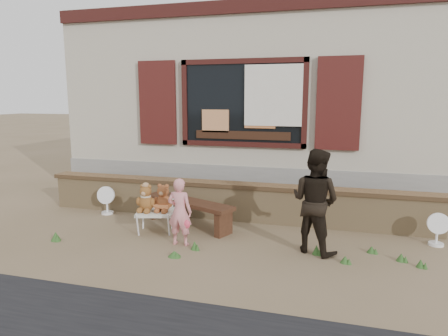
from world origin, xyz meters
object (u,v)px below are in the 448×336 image
(child, at_px, (180,212))
(adult, at_px, (315,201))
(bench, at_px, (188,207))
(folding_chair, at_px, (155,213))
(teddy_bear_left, at_px, (146,197))
(teddy_bear_right, at_px, (164,197))

(child, distance_m, adult, 1.96)
(bench, bearing_deg, folding_chair, -108.97)
(bench, relative_size, teddy_bear_left, 3.91)
(folding_chair, relative_size, teddy_bear_left, 1.53)
(folding_chair, distance_m, child, 0.75)
(adult, bearing_deg, child, 34.24)
(teddy_bear_right, bearing_deg, folding_chair, -180.00)
(bench, xyz_separation_m, teddy_bear_right, (-0.27, -0.40, 0.25))
(teddy_bear_left, distance_m, teddy_bear_right, 0.28)
(adult, bearing_deg, bench, 10.77)
(child, bearing_deg, adult, -172.47)
(bench, height_order, child, child)
(adult, bearing_deg, teddy_bear_right, 21.82)
(teddy_bear_left, distance_m, adult, 2.66)
(bench, bearing_deg, adult, 7.72)
(folding_chair, xyz_separation_m, teddy_bear_right, (0.13, 0.04, 0.26))
(bench, height_order, adult, adult)
(teddy_bear_right, bearing_deg, teddy_bear_left, 180.00)
(folding_chair, xyz_separation_m, child, (0.60, -0.42, 0.18))
(bench, xyz_separation_m, adult, (2.12, -0.60, 0.41))
(folding_chair, bearing_deg, teddy_bear_right, 0.00)
(bench, height_order, folding_chair, bench)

